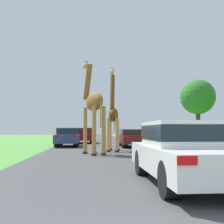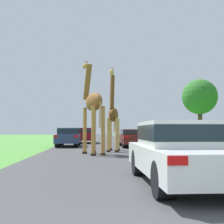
# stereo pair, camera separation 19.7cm
# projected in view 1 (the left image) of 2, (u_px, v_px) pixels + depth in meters

# --- Properties ---
(road) EXTENTS (7.88, 120.00, 0.00)m
(road) POSITION_uv_depth(u_px,v_px,m) (101.00, 141.00, 31.60)
(road) COLOR #424244
(road) RESTS_ON ground
(giraffe_near_road) EXTENTS (0.92, 2.80, 4.79)m
(giraffe_near_road) POSITION_uv_depth(u_px,v_px,m) (113.00, 117.00, 16.77)
(giraffe_near_road) COLOR tan
(giraffe_near_road) RESTS_ON ground
(giraffe_companion) EXTENTS (1.33, 2.58, 5.23)m
(giraffe_companion) POSITION_uv_depth(u_px,v_px,m) (93.00, 106.00, 14.67)
(giraffe_companion) COLOR #B77F3D
(giraffe_companion) RESTS_ON ground
(car_lead_maroon) EXTENTS (1.74, 4.63, 1.45)m
(car_lead_maroon) POSITION_uv_depth(u_px,v_px,m) (183.00, 150.00, 6.57)
(car_lead_maroon) COLOR silver
(car_lead_maroon) RESTS_ON ground
(car_queue_right) EXTENTS (1.99, 4.61, 1.32)m
(car_queue_right) POSITION_uv_depth(u_px,v_px,m) (133.00, 137.00, 21.19)
(car_queue_right) COLOR #561914
(car_queue_right) RESTS_ON ground
(car_queue_left) EXTENTS (1.71, 4.42, 1.43)m
(car_queue_left) POSITION_uv_depth(u_px,v_px,m) (68.00, 136.00, 21.78)
(car_queue_left) COLOR navy
(car_queue_left) RESTS_ON ground
(car_far_ahead) EXTENTS (1.73, 4.44, 1.48)m
(car_far_ahead) POSITION_uv_depth(u_px,v_px,m) (85.00, 135.00, 27.54)
(car_far_ahead) COLOR maroon
(car_far_ahead) RESTS_ON ground
(tree_mid_field) EXTENTS (4.28, 4.28, 7.48)m
(tree_mid_field) POSITION_uv_depth(u_px,v_px,m) (198.00, 97.00, 34.38)
(tree_mid_field) COLOR #4C3828
(tree_mid_field) RESTS_ON ground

